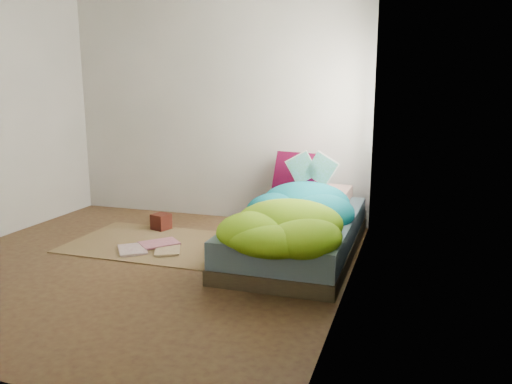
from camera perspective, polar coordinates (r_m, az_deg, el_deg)
ground at (r=4.40m, az=-13.26°, el=-8.03°), size 3.50×3.50×0.00m
room_walls at (r=4.16m, az=-14.13°, el=13.60°), size 3.54×3.54×2.62m
bed at (r=4.54m, az=4.84°, el=-4.90°), size 1.00×2.00×0.34m
duvet at (r=4.25m, az=4.24°, el=-1.29°), size 0.96×1.84×0.34m
rug at (r=4.92m, az=-11.46°, el=-5.76°), size 1.60×1.10×0.01m
pillow_floral at (r=5.21m, az=7.77°, el=-0.21°), size 0.56×0.39×0.12m
pillow_magenta at (r=5.22m, az=4.70°, el=1.86°), size 0.49×0.25×0.47m
open_book at (r=4.87m, az=6.40°, el=3.86°), size 0.41×0.10×0.25m
wooden_box at (r=5.36m, az=-10.79°, el=-3.34°), size 0.20×0.20×0.16m
floor_book_a at (r=4.71m, az=-15.41°, el=-6.54°), size 0.39×0.41×0.03m
floor_book_b at (r=4.94m, az=-11.47°, el=-5.44°), size 0.42×0.43×0.03m
floor_book_c at (r=4.64m, az=-11.45°, el=-6.61°), size 0.33×0.37×0.02m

